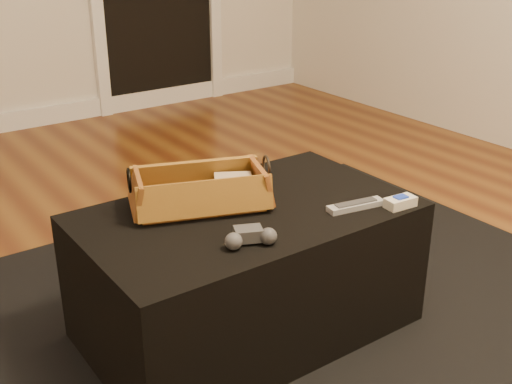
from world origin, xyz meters
TOP-DOWN VIEW (x-y plane):
  - floor at (0.00, 0.00)m, footprint 5.00×5.50m
  - area_rug at (0.21, 0.03)m, footprint 2.60×2.00m
  - ottoman at (0.21, 0.08)m, footprint 1.00×0.60m
  - tv_remote at (0.08, 0.17)m, footprint 0.23×0.10m
  - cloth_bundle at (0.22, 0.17)m, footprint 0.14×0.13m
  - wicker_basket at (0.10, 0.18)m, footprint 0.46×0.34m
  - game_controller at (0.08, -0.11)m, footprint 0.15×0.11m
  - silver_remote at (0.48, -0.11)m, footprint 0.19×0.07m
  - cream_gadget at (0.60, -0.18)m, footprint 0.10×0.06m

SIDE VIEW (x-z plane):
  - floor at x=0.00m, z-range -0.01..0.00m
  - area_rug at x=0.21m, z-range 0.00..0.01m
  - ottoman at x=0.21m, z-range 0.01..0.43m
  - silver_remote at x=0.48m, z-range 0.43..0.45m
  - cream_gadget at x=0.60m, z-range 0.43..0.47m
  - game_controller at x=0.08m, z-range 0.43..0.48m
  - tv_remote at x=0.08m, z-range 0.45..0.47m
  - cloth_bundle at x=0.22m, z-range 0.45..0.51m
  - wicker_basket at x=0.10m, z-range 0.41..0.55m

